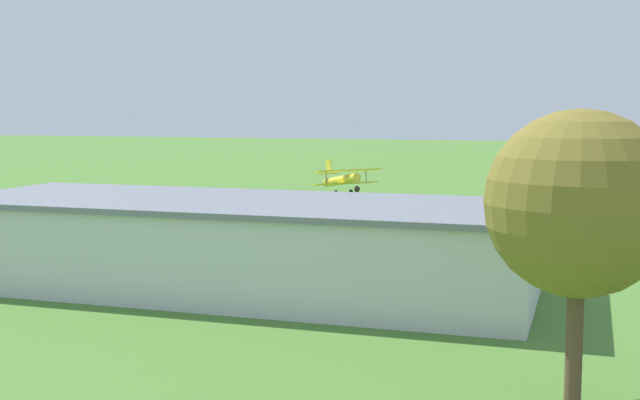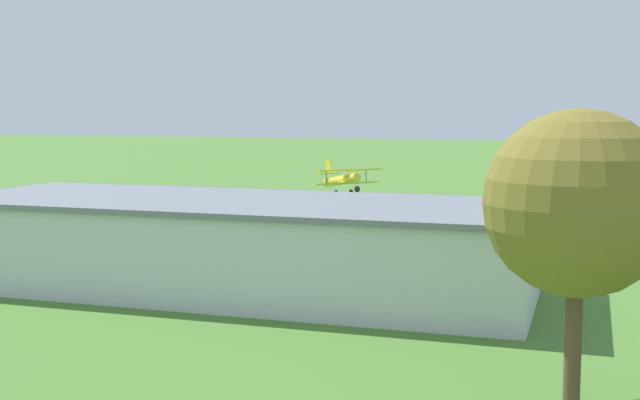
{
  "view_description": "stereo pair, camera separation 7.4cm",
  "coord_description": "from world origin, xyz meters",
  "px_view_note": "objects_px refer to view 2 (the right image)",
  "views": [
    {
      "loc": [
        -20.61,
        87.51,
        11.23
      ],
      "look_at": [
        2.15,
        12.67,
        2.55
      ],
      "focal_mm": 47.05,
      "sensor_mm": 36.0,
      "label": 1
    },
    {
      "loc": [
        -20.68,
        87.49,
        11.23
      ],
      "look_at": [
        2.15,
        12.67,
        2.55
      ],
      "focal_mm": 47.05,
      "sensor_mm": 36.0,
      "label": 2
    }
  ],
  "objects_px": {
    "tree_behind_hangar_left": "(578,204)",
    "person_watching_takeoff": "(537,249)",
    "hangar": "(238,245)",
    "car_blue": "(83,235)",
    "person_beside_truck": "(564,254)",
    "car_red": "(24,228)",
    "person_by_parked_cars": "(551,263)",
    "biplane": "(343,179)",
    "person_near_hangar_door": "(144,226)"
  },
  "relations": [
    {
      "from": "tree_behind_hangar_left",
      "to": "person_watching_takeoff",
      "type": "bearing_deg",
      "value": -85.15
    },
    {
      "from": "hangar",
      "to": "car_blue",
      "type": "relative_size",
      "value": 8.97
    },
    {
      "from": "hangar",
      "to": "tree_behind_hangar_left",
      "type": "height_order",
      "value": "tree_behind_hangar_left"
    },
    {
      "from": "person_beside_truck",
      "to": "tree_behind_hangar_left",
      "type": "distance_m",
      "value": 30.08
    },
    {
      "from": "hangar",
      "to": "tree_behind_hangar_left",
      "type": "relative_size",
      "value": 3.25
    },
    {
      "from": "car_red",
      "to": "hangar",
      "type": "bearing_deg",
      "value": 151.8
    },
    {
      "from": "car_red",
      "to": "car_blue",
      "type": "bearing_deg",
      "value": 163.35
    },
    {
      "from": "car_blue",
      "to": "person_by_parked_cars",
      "type": "distance_m",
      "value": 36.81
    },
    {
      "from": "biplane",
      "to": "car_blue",
      "type": "relative_size",
      "value": 1.94
    },
    {
      "from": "hangar",
      "to": "person_by_parked_cars",
      "type": "height_order",
      "value": "hangar"
    },
    {
      "from": "hangar",
      "to": "person_watching_takeoff",
      "type": "relative_size",
      "value": 22.91
    },
    {
      "from": "hangar",
      "to": "person_by_parked_cars",
      "type": "bearing_deg",
      "value": -150.74
    },
    {
      "from": "hangar",
      "to": "car_blue",
      "type": "height_order",
      "value": "hangar"
    },
    {
      "from": "hangar",
      "to": "tree_behind_hangar_left",
      "type": "distance_m",
      "value": 25.39
    },
    {
      "from": "car_red",
      "to": "person_by_parked_cars",
      "type": "height_order",
      "value": "person_by_parked_cars"
    },
    {
      "from": "person_near_hangar_door",
      "to": "person_by_parked_cars",
      "type": "height_order",
      "value": "person_by_parked_cars"
    },
    {
      "from": "biplane",
      "to": "car_blue",
      "type": "distance_m",
      "value": 33.76
    },
    {
      "from": "biplane",
      "to": "car_blue",
      "type": "height_order",
      "value": "biplane"
    },
    {
      "from": "biplane",
      "to": "tree_behind_hangar_left",
      "type": "height_order",
      "value": "tree_behind_hangar_left"
    },
    {
      "from": "biplane",
      "to": "car_red",
      "type": "distance_m",
      "value": 35.45
    },
    {
      "from": "car_blue",
      "to": "tree_behind_hangar_left",
      "type": "relative_size",
      "value": 0.36
    },
    {
      "from": "car_red",
      "to": "person_watching_takeoff",
      "type": "distance_m",
      "value": 42.91
    },
    {
      "from": "person_beside_truck",
      "to": "person_by_parked_cars",
      "type": "relative_size",
      "value": 0.96
    },
    {
      "from": "person_watching_takeoff",
      "to": "tree_behind_hangar_left",
      "type": "xyz_separation_m",
      "value": [
        -2.64,
        31.15,
        6.88
      ]
    },
    {
      "from": "biplane",
      "to": "person_by_parked_cars",
      "type": "height_order",
      "value": "biplane"
    },
    {
      "from": "hangar",
      "to": "person_near_hangar_door",
      "type": "height_order",
      "value": "hangar"
    },
    {
      "from": "hangar",
      "to": "person_beside_truck",
      "type": "bearing_deg",
      "value": -143.46
    },
    {
      "from": "person_by_parked_cars",
      "to": "person_beside_truck",
      "type": "bearing_deg",
      "value": -101.64
    },
    {
      "from": "biplane",
      "to": "person_beside_truck",
      "type": "xyz_separation_m",
      "value": [
        -24.16,
        28.3,
        -2.4
      ]
    },
    {
      "from": "biplane",
      "to": "car_red",
      "type": "height_order",
      "value": "biplane"
    },
    {
      "from": "hangar",
      "to": "biplane",
      "type": "distance_m",
      "value": 42.78
    },
    {
      "from": "hangar",
      "to": "tree_behind_hangar_left",
      "type": "bearing_deg",
      "value": 142.71
    },
    {
      "from": "car_blue",
      "to": "tree_behind_hangar_left",
      "type": "distance_m",
      "value": 47.17
    },
    {
      "from": "person_beside_truck",
      "to": "person_by_parked_cars",
      "type": "xyz_separation_m",
      "value": [
        0.81,
        3.91,
        0.04
      ]
    },
    {
      "from": "person_beside_truck",
      "to": "person_by_parked_cars",
      "type": "bearing_deg",
      "value": 78.36
    },
    {
      "from": "hangar",
      "to": "person_by_parked_cars",
      "type": "relative_size",
      "value": 21.27
    },
    {
      "from": "biplane",
      "to": "person_beside_truck",
      "type": "height_order",
      "value": "biplane"
    },
    {
      "from": "car_red",
      "to": "person_beside_truck",
      "type": "distance_m",
      "value": 44.81
    },
    {
      "from": "person_near_hangar_door",
      "to": "tree_behind_hangar_left",
      "type": "relative_size",
      "value": 0.15
    },
    {
      "from": "car_blue",
      "to": "person_near_hangar_door",
      "type": "bearing_deg",
      "value": -106.06
    },
    {
      "from": "car_blue",
      "to": "person_beside_truck",
      "type": "distance_m",
      "value": 37.68
    },
    {
      "from": "car_blue",
      "to": "person_watching_takeoff",
      "type": "xyz_separation_m",
      "value": [
        -35.64,
        -4.45,
        -0.06
      ]
    },
    {
      "from": "person_near_hangar_door",
      "to": "person_watching_takeoff",
      "type": "bearing_deg",
      "value": 176.27
    },
    {
      "from": "person_beside_truck",
      "to": "person_by_parked_cars",
      "type": "height_order",
      "value": "person_by_parked_cars"
    },
    {
      "from": "person_beside_truck",
      "to": "person_by_parked_cars",
      "type": "distance_m",
      "value": 3.99
    },
    {
      "from": "person_near_hangar_door",
      "to": "person_beside_truck",
      "type": "relative_size",
      "value": 1.02
    },
    {
      "from": "person_watching_takeoff",
      "to": "person_near_hangar_door",
      "type": "xyz_separation_m",
      "value": [
        33.72,
        -2.2,
        0.05
      ]
    },
    {
      "from": "car_blue",
      "to": "person_watching_takeoff",
      "type": "relative_size",
      "value": 2.55
    },
    {
      "from": "tree_behind_hangar_left",
      "to": "person_near_hangar_door",
      "type": "bearing_deg",
      "value": -42.53
    },
    {
      "from": "person_beside_truck",
      "to": "tree_behind_hangar_left",
      "type": "xyz_separation_m",
      "value": [
        -0.69,
        29.28,
        6.85
      ]
    }
  ]
}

